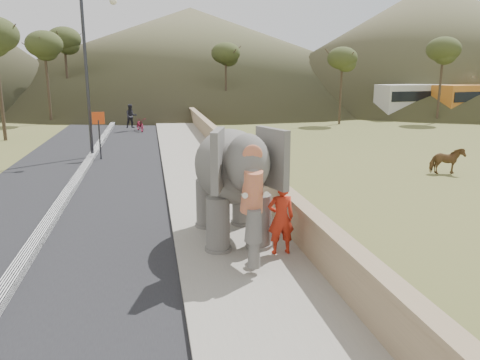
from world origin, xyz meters
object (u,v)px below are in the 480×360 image
cow (447,161)px  lamppost (92,61)px  motorcyclist (136,121)px  elephant_and_man (232,182)px

cow → lamppost: bearing=73.0°
lamppost → cow: size_ratio=5.79×
cow → motorcyclist: motorcyclist is taller
motorcyclist → cow: bearing=-52.1°
lamppost → motorcyclist: (1.69, 10.33, -4.09)m
lamppost → cow: lamppost is taller
lamppost → motorcyclist: size_ratio=4.00×
lamppost → elephant_and_man: bearing=-70.7°
elephant_and_man → motorcyclist: size_ratio=2.08×
cow → motorcyclist: (-13.57, 17.44, 0.20)m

